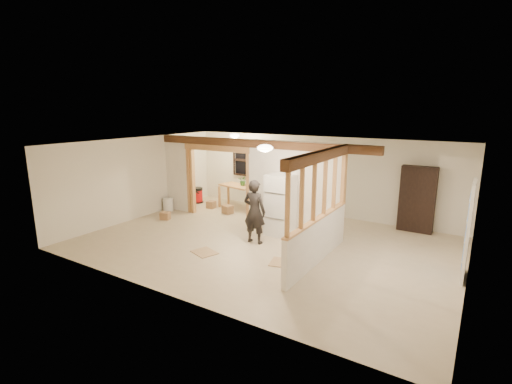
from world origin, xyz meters
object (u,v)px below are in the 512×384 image
Objects in this scene: refrigerator at (280,205)px; work_table at (238,196)px; woman at (255,212)px; shop_vac at (197,195)px; bookshelf at (417,199)px.

work_table is at bearing 146.89° from refrigerator.
refrigerator is at bearing -108.61° from woman.
woman reaches higher than shop_vac.
refrigerator is 2.93× the size of shop_vac.
shop_vac is at bearing -161.73° from work_table.
refrigerator is at bearing -21.56° from work_table.
work_table is 5.66m from bookshelf.
bookshelf reaches higher than work_table.
bookshelf is at bearing -139.98° from woman.
shop_vac is at bearing -174.11° from bookshelf.
work_table reaches higher than shop_vac.
bookshelf is (3.31, 3.13, 0.09)m from woman.
shop_vac is (-4.19, 1.47, -0.54)m from refrigerator.
work_table is at bearing -51.56° from woman.
refrigerator is at bearing -144.10° from bookshelf.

